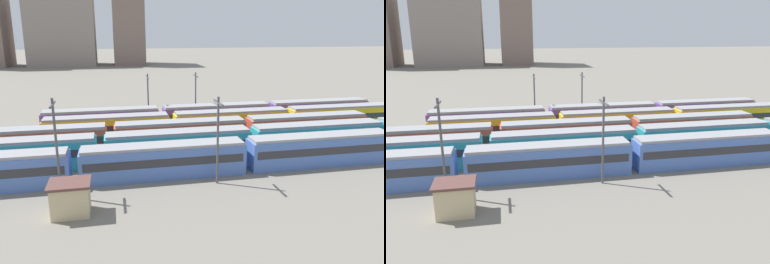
% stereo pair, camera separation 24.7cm
% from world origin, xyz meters
% --- Properties ---
extents(ground_plane, '(600.00, 600.00, 0.00)m').
position_xyz_m(ground_plane, '(0.00, 10.40, 0.00)').
color(ground_plane, slate).
extents(train_track_0, '(93.60, 3.06, 3.75)m').
position_xyz_m(train_track_0, '(26.70, 0.00, 1.90)').
color(train_track_0, '#4C70BC').
rests_on(train_track_0, ground_plane).
extents(train_track_1, '(74.70, 3.06, 3.75)m').
position_xyz_m(train_track_1, '(19.78, 5.20, 1.90)').
color(train_track_1, teal).
rests_on(train_track_1, ground_plane).
extents(train_track_2, '(55.80, 3.06, 3.75)m').
position_xyz_m(train_track_2, '(11.51, 10.40, 1.90)').
color(train_track_2, '#BC4C38').
rests_on(train_track_2, ground_plane).
extents(train_track_3, '(74.70, 3.06, 3.75)m').
position_xyz_m(train_track_3, '(29.95, 15.60, 1.90)').
color(train_track_3, yellow).
rests_on(train_track_3, ground_plane).
extents(train_track_4, '(55.80, 3.06, 3.75)m').
position_xyz_m(train_track_4, '(19.55, 20.80, 1.90)').
color(train_track_4, '#6B429E').
rests_on(train_track_4, ground_plane).
extents(catenary_pole_0, '(0.24, 3.20, 9.72)m').
position_xyz_m(catenary_pole_0, '(-2.80, -3.06, 5.40)').
color(catenary_pole_0, '#4C4C51').
rests_on(catenary_pole_0, ground_plane).
extents(catenary_pole_1, '(0.24, 3.20, 8.84)m').
position_xyz_m(catenary_pole_1, '(16.54, 23.50, 4.95)').
color(catenary_pole_1, '#4C4C51').
rests_on(catenary_pole_1, ground_plane).
extents(catenary_pole_2, '(0.24, 3.20, 9.28)m').
position_xyz_m(catenary_pole_2, '(12.98, -3.06, 5.18)').
color(catenary_pole_2, '#4C4C51').
rests_on(catenary_pole_2, ground_plane).
extents(catenary_pole_3, '(0.24, 3.20, 8.76)m').
position_xyz_m(catenary_pole_3, '(8.41, 23.78, 4.91)').
color(catenary_pole_3, '#4C4C51').
rests_on(catenary_pole_3, ground_plane).
extents(signal_hut, '(3.60, 3.00, 3.04)m').
position_xyz_m(signal_hut, '(-1.43, -7.11, 1.55)').
color(signal_hut, '#C6B284').
rests_on(signal_hut, ground_plane).
extents(distant_building_1, '(29.28, 21.46, 30.57)m').
position_xyz_m(distant_building_1, '(-18.73, 146.64, 15.29)').
color(distant_building_1, gray).
rests_on(distant_building_1, ground_plane).
extents(distant_building_2, '(14.20, 21.38, 38.18)m').
position_xyz_m(distant_building_2, '(11.26, 146.64, 19.09)').
color(distant_building_2, '#7A665B').
rests_on(distant_building_2, ground_plane).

